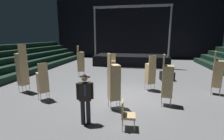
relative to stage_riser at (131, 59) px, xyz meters
name	(u,v)px	position (x,y,z in m)	size (l,w,h in m)	color
ground_plane	(120,96)	(0.00, -9.32, -0.65)	(22.00, 30.00, 0.10)	slate
arena_end_wall	(134,29)	(0.00, 5.68, 3.40)	(22.00, 0.30, 8.00)	black
stage_riser	(131,59)	(0.00, 0.00, 0.00)	(7.52, 3.36, 5.75)	black
man_with_tie	(85,96)	(-0.77, -12.32, 0.39)	(0.57, 0.35, 1.75)	black
chair_stack_front_left	(43,82)	(-3.43, -10.61, 0.30)	(0.62, 0.62, 1.79)	#B2B5BA
chair_stack_front_right	(150,73)	(1.55, -8.27, 0.38)	(0.58, 0.58, 1.96)	#B2B5BA
chair_stack_mid_left	(114,82)	(-0.03, -10.94, 0.55)	(0.59, 0.59, 2.31)	#B2B5BA
chair_stack_mid_right	(217,73)	(4.87, -8.34, 0.51)	(0.57, 0.57, 2.22)	#B2B5BA
chair_stack_mid_centre	(112,67)	(-0.92, -6.35, 0.30)	(0.46, 0.46, 1.79)	#B2B5BA
chair_stack_rear_left	(167,81)	(2.15, -10.22, 0.51)	(0.49, 0.49, 2.22)	#B2B5BA
chair_stack_rear_centre	(22,69)	(-5.14, -9.75, 0.68)	(0.58, 0.58, 2.56)	#B2B5BA
chair_stack_aisle_left	(81,61)	(-3.38, -5.84, 0.55)	(0.49, 0.49, 2.31)	#B2B5BA
equipment_road_case	(167,76)	(2.82, -5.85, -0.31)	(0.90, 0.60, 0.58)	black
loose_chair_near_man	(126,113)	(0.62, -12.37, -0.07)	(0.47, 0.47, 0.95)	#B2B5BA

